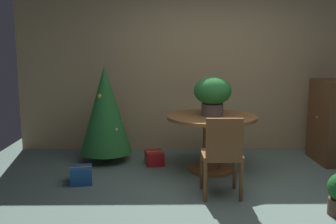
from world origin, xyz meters
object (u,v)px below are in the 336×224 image
object	(u,v)px
round_dining_table	(211,133)
gift_box_red	(154,158)
flower_vase	(213,93)
holiday_tree	(105,110)
wooden_cabinet	(335,121)
wooden_chair_near	(222,152)
gift_box_blue	(81,175)

from	to	relation	value
round_dining_table	gift_box_red	bearing A→B (deg)	157.83
flower_vase	holiday_tree	distance (m)	1.52
wooden_cabinet	wooden_chair_near	bearing A→B (deg)	-143.78
holiday_tree	wooden_cabinet	bearing A→B (deg)	-0.99
gift_box_blue	wooden_cabinet	world-z (taller)	wooden_cabinet
flower_vase	gift_box_red	bearing A→B (deg)	158.91
round_dining_table	wooden_cabinet	distance (m)	1.82
flower_vase	round_dining_table	bearing A→B (deg)	-117.98
round_dining_table	flower_vase	size ratio (longest dim) A/B	2.31
gift_box_blue	wooden_cabinet	xyz separation A→B (m)	(3.37, 0.83, 0.48)
flower_vase	wooden_chair_near	distance (m)	1.05
wooden_chair_near	gift_box_red	size ratio (longest dim) A/B	2.52
holiday_tree	gift_box_blue	bearing A→B (deg)	-100.73
gift_box_red	holiday_tree	bearing A→B (deg)	167.30
round_dining_table	gift_box_blue	xyz separation A→B (m)	(-1.59, -0.43, -0.41)
gift_box_blue	gift_box_red	world-z (taller)	gift_box_blue
flower_vase	gift_box_red	world-z (taller)	flower_vase
holiday_tree	wooden_cabinet	distance (m)	3.20
round_dining_table	gift_box_red	world-z (taller)	round_dining_table
holiday_tree	wooden_cabinet	world-z (taller)	holiday_tree
wooden_cabinet	round_dining_table	bearing A→B (deg)	-167.27
holiday_tree	gift_box_blue	size ratio (longest dim) A/B	4.30
flower_vase	holiday_tree	bearing A→B (deg)	162.81
holiday_tree	gift_box_red	bearing A→B (deg)	-12.70
holiday_tree	gift_box_red	distance (m)	0.95
wooden_cabinet	gift_box_red	bearing A→B (deg)	-177.77
holiday_tree	gift_box_blue	distance (m)	1.11
round_dining_table	holiday_tree	xyz separation A→B (m)	(-1.42, 0.46, 0.23)
wooden_chair_near	gift_box_red	distance (m)	1.47
wooden_chair_near	wooden_cabinet	size ratio (longest dim) A/B	0.76
round_dining_table	wooden_cabinet	xyz separation A→B (m)	(1.77, 0.40, 0.07)
flower_vase	wooden_chair_near	world-z (taller)	flower_vase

